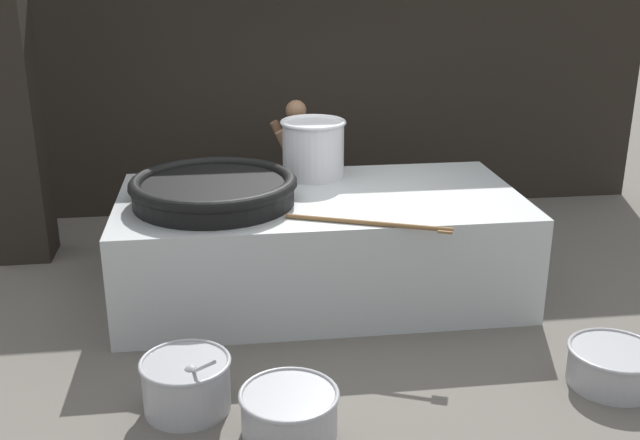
{
  "coord_description": "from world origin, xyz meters",
  "views": [
    {
      "loc": [
        -0.87,
        -6.63,
        3.14
      ],
      "look_at": [
        0.0,
        0.0,
        0.75
      ],
      "focal_mm": 42.0,
      "sensor_mm": 36.0,
      "label": 1
    }
  ],
  "objects_px": {
    "prep_bowl_meat": "(613,364)",
    "prep_bowl_extra": "(289,410)",
    "cook": "(296,167)",
    "stock_pot": "(313,148)",
    "giant_wok_near": "(214,189)",
    "prep_bowl_vegetables": "(186,382)"
  },
  "relations": [
    {
      "from": "prep_bowl_meat",
      "to": "prep_bowl_extra",
      "type": "distance_m",
      "value": 2.54
    },
    {
      "from": "cook",
      "to": "prep_bowl_meat",
      "type": "distance_m",
      "value": 4.01
    },
    {
      "from": "cook",
      "to": "prep_bowl_meat",
      "type": "height_order",
      "value": "cook"
    },
    {
      "from": "cook",
      "to": "stock_pot",
      "type": "bearing_deg",
      "value": 94.99
    },
    {
      "from": "giant_wok_near",
      "to": "prep_bowl_extra",
      "type": "bearing_deg",
      "value": -77.44
    },
    {
      "from": "stock_pot",
      "to": "prep_bowl_meat",
      "type": "distance_m",
      "value": 3.45
    },
    {
      "from": "cook",
      "to": "prep_bowl_vegetables",
      "type": "relative_size",
      "value": 2.01
    },
    {
      "from": "prep_bowl_vegetables",
      "to": "giant_wok_near",
      "type": "bearing_deg",
      "value": 82.31
    },
    {
      "from": "prep_bowl_vegetables",
      "to": "prep_bowl_meat",
      "type": "xyz_separation_m",
      "value": [
        3.23,
        -0.09,
        -0.05
      ]
    },
    {
      "from": "cook",
      "to": "prep_bowl_extra",
      "type": "xyz_separation_m",
      "value": [
        -0.42,
        -3.64,
        -0.71
      ]
    },
    {
      "from": "giant_wok_near",
      "to": "prep_bowl_meat",
      "type": "bearing_deg",
      "value": -31.49
    },
    {
      "from": "prep_bowl_meat",
      "to": "giant_wok_near",
      "type": "bearing_deg",
      "value": 148.51
    },
    {
      "from": "prep_bowl_vegetables",
      "to": "prep_bowl_meat",
      "type": "height_order",
      "value": "prep_bowl_vegetables"
    },
    {
      "from": "giant_wok_near",
      "to": "prep_bowl_meat",
      "type": "relative_size",
      "value": 2.15
    },
    {
      "from": "stock_pot",
      "to": "cook",
      "type": "bearing_deg",
      "value": 97.65
    },
    {
      "from": "stock_pot",
      "to": "cook",
      "type": "distance_m",
      "value": 0.88
    },
    {
      "from": "stock_pot",
      "to": "prep_bowl_extra",
      "type": "distance_m",
      "value": 3.13
    },
    {
      "from": "prep_bowl_vegetables",
      "to": "prep_bowl_meat",
      "type": "bearing_deg",
      "value": -1.62
    },
    {
      "from": "giant_wok_near",
      "to": "cook",
      "type": "bearing_deg",
      "value": 59.29
    },
    {
      "from": "giant_wok_near",
      "to": "cook",
      "type": "relative_size",
      "value": 0.93
    },
    {
      "from": "cook",
      "to": "prep_bowl_meat",
      "type": "bearing_deg",
      "value": 119.5
    },
    {
      "from": "stock_pot",
      "to": "prep_bowl_extra",
      "type": "bearing_deg",
      "value": -100.33
    }
  ]
}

